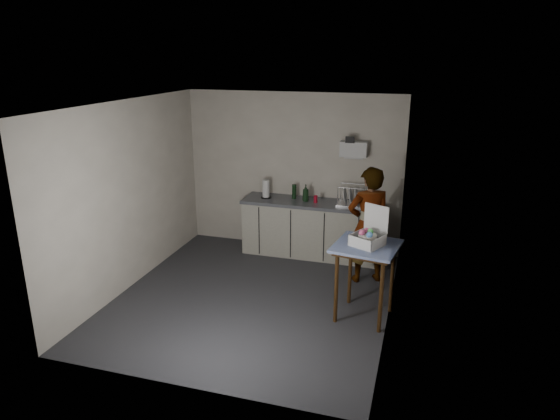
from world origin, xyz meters
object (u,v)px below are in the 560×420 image
(side_table, at_px, (366,254))
(dark_bottle, at_px, (294,192))
(dish_rack, at_px, (351,200))
(soda_can, at_px, (316,199))
(kitchen_counter, at_px, (311,230))
(paper_towel, at_px, (266,189))
(bakery_box, at_px, (368,236))
(standing_man, at_px, (368,225))
(soap_bottle, at_px, (306,193))

(side_table, relative_size, dark_bottle, 4.08)
(dish_rack, bearing_deg, soda_can, -175.35)
(dish_rack, bearing_deg, kitchen_counter, -178.78)
(dark_bottle, distance_m, paper_towel, 0.46)
(bakery_box, bearing_deg, paper_towel, 162.99)
(bakery_box, bearing_deg, dark_bottle, 153.85)
(side_table, bearing_deg, standing_man, 104.54)
(dark_bottle, relative_size, paper_towel, 0.79)
(side_table, distance_m, bakery_box, 0.23)
(paper_towel, bearing_deg, soda_can, -2.29)
(side_table, xyz_separation_m, paper_towel, (-1.87, 1.79, 0.21))
(dark_bottle, bearing_deg, side_table, -52.88)
(kitchen_counter, bearing_deg, dark_bottle, 165.45)
(kitchen_counter, xyz_separation_m, dark_bottle, (-0.32, 0.08, 0.60))
(kitchen_counter, bearing_deg, soda_can, -25.75)
(soda_can, bearing_deg, side_table, -59.55)
(kitchen_counter, distance_m, dark_bottle, 0.69)
(side_table, bearing_deg, bakery_box, 51.11)
(kitchen_counter, distance_m, dish_rack, 0.84)
(soda_can, relative_size, bakery_box, 0.25)
(soda_can, distance_m, dish_rack, 0.56)
(standing_man, height_order, dish_rack, standing_man)
(kitchen_counter, height_order, side_table, side_table)
(soda_can, distance_m, dark_bottle, 0.40)
(side_table, height_order, soda_can, soda_can)
(kitchen_counter, xyz_separation_m, standing_man, (0.99, -0.72, 0.42))
(paper_towel, bearing_deg, soap_bottle, -0.61)
(kitchen_counter, xyz_separation_m, side_table, (1.10, -1.79, 0.42))
(kitchen_counter, distance_m, soda_can, 0.55)
(standing_man, bearing_deg, dark_bottle, -58.12)
(kitchen_counter, height_order, bakery_box, bakery_box)
(standing_man, xyz_separation_m, soda_can, (-0.92, 0.68, 0.12))
(side_table, relative_size, bakery_box, 2.06)
(bakery_box, bearing_deg, dish_rack, 131.38)
(dark_bottle, height_order, bakery_box, bakery_box)
(paper_towel, bearing_deg, kitchen_counter, -0.09)
(soap_bottle, bearing_deg, dark_bottle, 157.63)
(soap_bottle, bearing_deg, dish_rack, 1.52)
(soda_can, height_order, dish_rack, dish_rack)
(standing_man, bearing_deg, side_table, 69.11)
(dark_bottle, xyz_separation_m, dish_rack, (0.95, -0.07, -0.05))
(soda_can, xyz_separation_m, bakery_box, (1.04, -1.75, 0.11))
(side_table, distance_m, soda_can, 2.04)
(kitchen_counter, height_order, dish_rack, dish_rack)
(standing_man, relative_size, soap_bottle, 6.28)
(bakery_box, bearing_deg, kitchen_counter, 148.35)
(standing_man, distance_m, bakery_box, 1.09)
(soap_bottle, distance_m, paper_towel, 0.67)
(side_table, xyz_separation_m, dish_rack, (-0.47, 1.80, 0.13))
(soap_bottle, bearing_deg, soda_can, -8.87)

